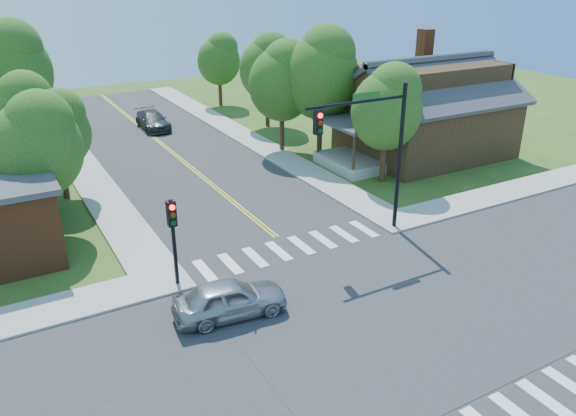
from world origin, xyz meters
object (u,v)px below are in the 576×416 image
signal_pole_nw (173,227)px  signal_mast_ne (372,139)px  car_silver (230,300)px  house_ne (426,106)px  car_dgrey (153,121)px

signal_pole_nw → signal_mast_ne: bearing=0.1°
signal_mast_ne → car_silver: bearing=-160.5°
signal_pole_nw → house_ne: (20.71, 8.66, 0.67)m
signal_pole_nw → car_silver: size_ratio=0.87×
signal_pole_nw → car_silver: bearing=-71.6°
signal_pole_nw → car_dgrey: size_ratio=0.80×
signal_mast_ne → car_silver: 9.93m
car_silver → car_dgrey: car_silver is taller
house_ne → car_silver: 23.05m
signal_pole_nw → house_ne: house_ne is taller
signal_pole_nw → car_dgrey: signal_pole_nw is taller
house_ne → signal_mast_ne: bearing=-142.3°
car_dgrey → car_silver: bearing=-100.3°
signal_pole_nw → house_ne: bearing=22.7°
house_ne → car_silver: size_ratio=2.99×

